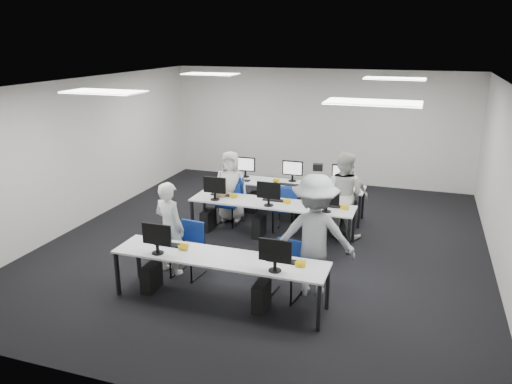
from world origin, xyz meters
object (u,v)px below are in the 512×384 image
(desk_front, at_px, (219,260))
(chair_4, at_px, (324,219))
(photographer, at_px, (315,236))
(chair_0, at_px, (188,259))
(chair_1, at_px, (285,280))
(chair_5, at_px, (235,204))
(chair_2, at_px, (229,212))
(chair_6, at_px, (288,212))
(student_1, at_px, (343,194))
(student_0, at_px, (170,228))
(student_2, at_px, (231,186))
(chair_3, at_px, (282,216))
(student_3, at_px, (344,196))
(desk_mid, at_px, (271,205))
(chair_7, at_px, (334,219))

(desk_front, bearing_deg, chair_4, 74.08)
(photographer, bearing_deg, chair_0, -6.66)
(chair_1, relative_size, chair_5, 0.90)
(desk_front, bearing_deg, chair_2, 109.34)
(desk_front, relative_size, chair_0, 3.58)
(desk_front, xyz_separation_m, chair_6, (0.12, 3.41, -0.41))
(chair_1, bearing_deg, chair_6, 111.87)
(chair_4, height_order, student_1, student_1)
(student_0, height_order, student_2, student_0)
(chair_0, height_order, chair_6, chair_0)
(chair_1, distance_m, chair_4, 2.77)
(student_0, relative_size, photographer, 0.83)
(chair_3, height_order, photographer, photographer)
(student_2, bearing_deg, chair_1, -63.06)
(desk_front, distance_m, student_3, 3.56)
(chair_4, height_order, photographer, photographer)
(student_1, xyz_separation_m, student_3, (0.00, 0.13, -0.06))
(student_3, bearing_deg, chair_1, -106.55)
(chair_1, relative_size, chair_4, 0.95)
(desk_mid, relative_size, photographer, 1.69)
(chair_7, bearing_deg, student_3, -15.70)
(chair_0, xyz_separation_m, chair_6, (0.95, 2.77, -0.01))
(chair_7, height_order, student_2, student_2)
(chair_0, height_order, student_2, student_2)
(chair_1, height_order, student_2, student_2)
(chair_6, bearing_deg, chair_3, -114.57)
(student_0, distance_m, student_3, 3.60)
(desk_front, height_order, student_3, student_3)
(chair_4, distance_m, student_2, 2.09)
(chair_0, bearing_deg, desk_mid, 73.06)
(chair_2, bearing_deg, chair_5, 97.31)
(desk_front, distance_m, chair_2, 3.26)
(chair_1, xyz_separation_m, photographer, (0.38, 0.24, 0.67))
(chair_2, relative_size, chair_6, 0.99)
(chair_5, relative_size, student_1, 0.57)
(chair_7, bearing_deg, desk_front, -124.34)
(student_1, bearing_deg, photographer, 105.28)
(desk_front, height_order, student_1, student_1)
(desk_front, xyz_separation_m, chair_7, (1.09, 3.32, -0.41))
(chair_4, xyz_separation_m, photographer, (0.33, -2.53, 0.66))
(chair_2, bearing_deg, desk_front, -66.46)
(chair_2, height_order, student_1, student_1)
(chair_6, relative_size, student_2, 0.57)
(desk_front, distance_m, chair_6, 3.43)
(chair_4, xyz_separation_m, student_2, (-2.04, 0.06, 0.47))
(chair_2, relative_size, chair_3, 0.98)
(desk_mid, relative_size, student_1, 1.88)
(chair_4, distance_m, photographer, 2.64)
(chair_3, bearing_deg, chair_2, 166.67)
(desk_front, height_order, student_2, student_2)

